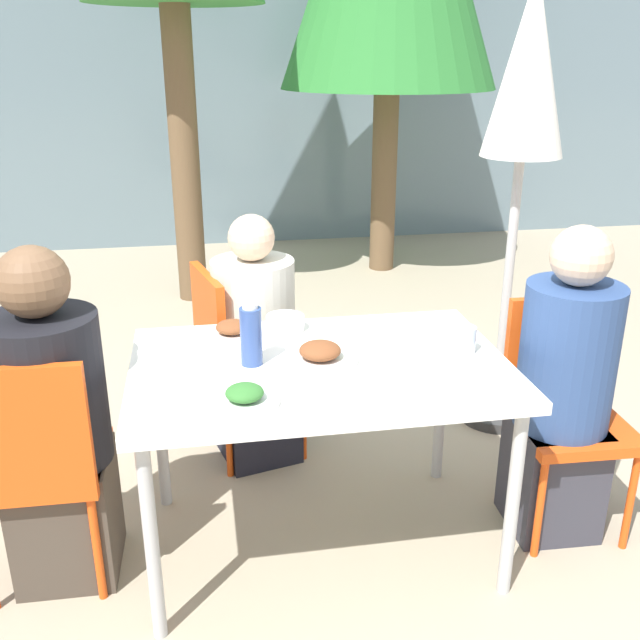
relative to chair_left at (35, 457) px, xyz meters
name	(u,v)px	position (x,y,z in m)	size (l,w,h in m)	color
ground_plane	(320,542)	(0.93, 0.06, -0.50)	(24.00, 24.00, 0.00)	tan
building_facade	(232,75)	(0.93, 4.62, 1.00)	(10.00, 0.20, 3.00)	slate
dining_table	(320,379)	(0.93, 0.06, 0.17)	(1.25, 0.82, 0.73)	white
chair_left	(35,457)	(0.00, 0.00, 0.00)	(0.41, 0.41, 0.86)	#E54C14
person_left	(54,430)	(0.05, 0.08, 0.05)	(0.36, 0.36, 1.17)	#473D33
chair_right	(564,397)	(1.86, 0.10, 0.00)	(0.42, 0.42, 0.86)	#E54C14
person_right	(563,395)	(1.80, 0.02, 0.05)	(0.34, 0.34, 1.17)	#383842
chair_far	(234,351)	(0.67, 0.75, 0.00)	(0.49, 0.49, 0.86)	#E54C14
person_far	(255,349)	(0.76, 0.72, 0.01)	(0.38, 0.38, 1.09)	black
closed_umbrella	(526,96)	(1.95, 0.86, 1.03)	(0.36, 0.36, 2.03)	#333333
plate_0	(245,397)	(0.66, -0.20, 0.25)	(0.21, 0.21, 0.06)	white
plate_1	(232,331)	(0.65, 0.34, 0.26)	(0.21, 0.21, 0.06)	white
plate_2	(320,354)	(0.93, 0.06, 0.26)	(0.25, 0.25, 0.07)	white
bottle	(251,335)	(0.70, 0.08, 0.34)	(0.07, 0.07, 0.21)	#334C8E
drinking_cup	(464,339)	(1.43, 0.06, 0.28)	(0.08, 0.08, 0.09)	silver
salad_bowl	(285,323)	(0.85, 0.37, 0.26)	(0.14, 0.14, 0.06)	white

